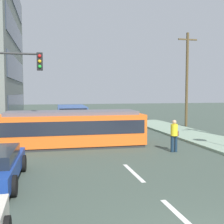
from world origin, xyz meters
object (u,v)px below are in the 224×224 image
Objects in this scene: pedestrian_crossing at (174,134)px; utility_pole_mid at (187,78)px; streetcar_tram at (73,128)px; city_bus at (72,114)px; traffic_light_mast at (7,82)px; parked_sedan_far at (12,129)px; parked_sedan_furthest at (18,120)px.

pedestrian_crossing is 12.00m from utility_pole_mid.
streetcar_tram is 9.80m from city_bus.
traffic_light_mast reaches higher than pedestrian_crossing.
city_bus is 7.40m from parked_sedan_far.
pedestrian_crossing is at bearing -55.35° from parked_sedan_furthest.
utility_pole_mid is at bearing -14.85° from city_bus.
utility_pole_mid is at bearing 32.57° from traffic_light_mast.
streetcar_tram is 4.89× the size of pedestrian_crossing.
streetcar_tram is at bearing -94.47° from city_bus.
streetcar_tram is at bearing 151.07° from pedestrian_crossing.
pedestrian_crossing is 11.07m from parked_sedan_far.
pedestrian_crossing reaches higher than parked_sedan_furthest.
city_bus reaches higher than pedestrian_crossing.
streetcar_tram is at bearing 31.61° from traffic_light_mast.
utility_pole_mid reaches higher than parked_sedan_furthest.
parked_sedan_furthest is 0.53× the size of utility_pole_mid.
parked_sedan_far is at bearing 133.87° from streetcar_tram.
parked_sedan_furthest is at bearing 91.68° from parked_sedan_far.
traffic_light_mast reaches higher than streetcar_tram.
pedestrian_crossing is at bearing -71.36° from city_bus.
city_bus is at bearing -5.65° from parked_sedan_furthest.
parked_sedan_furthest is 0.88× the size of traffic_light_mast.
parked_sedan_furthest is 15.73m from utility_pole_mid.
traffic_light_mast is at bearing -84.39° from parked_sedan_far.
city_bus is 1.30× the size of parked_sedan_furthest.
streetcar_tram is 0.97× the size of utility_pole_mid.
city_bus is 12.66m from traffic_light_mast.
pedestrian_crossing is (4.22, -12.52, -0.13)m from city_bus.
city_bus is 0.70× the size of utility_pole_mid.
streetcar_tram is at bearing -46.13° from parked_sedan_far.
parked_sedan_far is at bearing -168.11° from utility_pole_mid.
city_bus is 13.22m from pedestrian_crossing.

